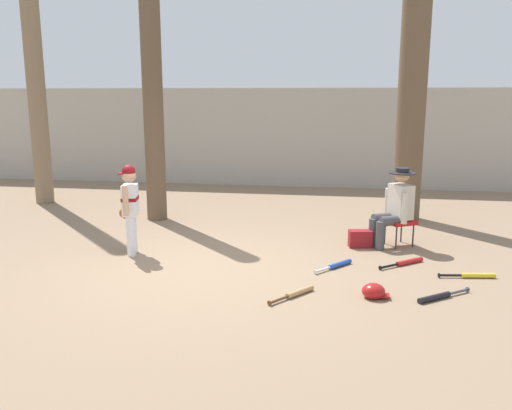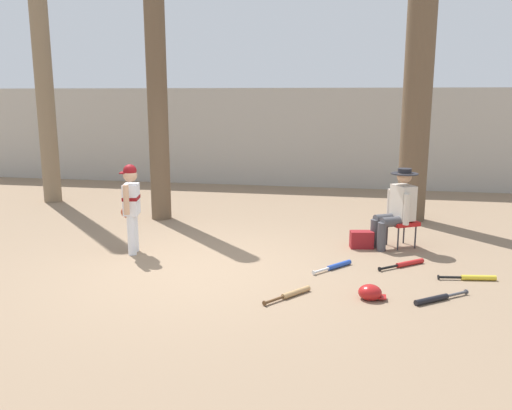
% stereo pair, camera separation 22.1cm
% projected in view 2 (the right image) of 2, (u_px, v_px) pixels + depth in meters
% --- Properties ---
extents(ground_plane, '(60.00, 60.00, 0.00)m').
position_uv_depth(ground_plane, '(199.00, 270.00, 7.00)').
color(ground_plane, '#897056').
extents(concrete_back_wall, '(18.00, 0.36, 2.43)m').
position_uv_depth(concrete_back_wall, '(277.00, 137.00, 13.38)').
color(concrete_back_wall, '#ADA89E').
rests_on(concrete_back_wall, ground).
extents(tree_near_player, '(0.56, 0.56, 4.65)m').
position_uv_depth(tree_near_player, '(158.00, 108.00, 9.52)').
color(tree_near_player, brown).
rests_on(tree_near_player, ground).
extents(tree_behind_spectator, '(0.69, 0.69, 5.27)m').
position_uv_depth(tree_behind_spectator, '(418.00, 92.00, 9.37)').
color(tree_behind_spectator, brown).
rests_on(tree_behind_spectator, ground).
extents(young_ballplayer, '(0.40, 0.57, 1.31)m').
position_uv_depth(young_ballplayer, '(131.00, 203.00, 7.63)').
color(young_ballplayer, white).
rests_on(young_ballplayer, ground).
extents(folding_stool, '(0.54, 0.54, 0.41)m').
position_uv_depth(folding_stool, '(402.00, 223.00, 8.01)').
color(folding_stool, red).
rests_on(folding_stool, ground).
extents(seated_spectator, '(0.66, 0.56, 1.20)m').
position_uv_depth(seated_spectator, '(397.00, 206.00, 7.93)').
color(seated_spectator, '#47474C').
rests_on(seated_spectator, ground).
extents(handbag_beside_stool, '(0.37, 0.24, 0.26)m').
position_uv_depth(handbag_beside_stool, '(362.00, 240.00, 7.99)').
color(handbag_beside_stool, maroon).
rests_on(handbag_beside_stool, ground).
extents(tree_far_left, '(0.54, 0.54, 6.85)m').
position_uv_depth(tree_far_left, '(41.00, 51.00, 10.88)').
color(tree_far_left, '#7F6B51').
rests_on(tree_far_left, ground).
extents(bat_red_barrel, '(0.64, 0.54, 0.07)m').
position_uv_depth(bat_red_barrel, '(407.00, 264.00, 7.16)').
color(bat_red_barrel, red).
rests_on(bat_red_barrel, ground).
extents(bat_wood_tan, '(0.49, 0.60, 0.07)m').
position_uv_depth(bat_wood_tan, '(293.00, 294.00, 6.09)').
color(bat_wood_tan, tan).
rests_on(bat_wood_tan, ground).
extents(bat_blue_youth, '(0.50, 0.59, 0.07)m').
position_uv_depth(bat_blue_youth, '(336.00, 266.00, 7.08)').
color(bat_blue_youth, '#2347AD').
rests_on(bat_blue_youth, ground).
extents(bat_black_composite, '(0.65, 0.52, 0.07)m').
position_uv_depth(bat_black_composite, '(436.00, 299.00, 5.94)').
color(bat_black_composite, black).
rests_on(bat_black_composite, ground).
extents(bat_yellow_trainer, '(0.72, 0.16, 0.07)m').
position_uv_depth(bat_yellow_trainer, '(474.00, 278.00, 6.62)').
color(bat_yellow_trainer, yellow).
rests_on(bat_yellow_trainer, ground).
extents(batting_helmet_red, '(0.31, 0.24, 0.18)m').
position_uv_depth(batting_helmet_red, '(370.00, 293.00, 6.00)').
color(batting_helmet_red, '#A81919').
rests_on(batting_helmet_red, ground).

